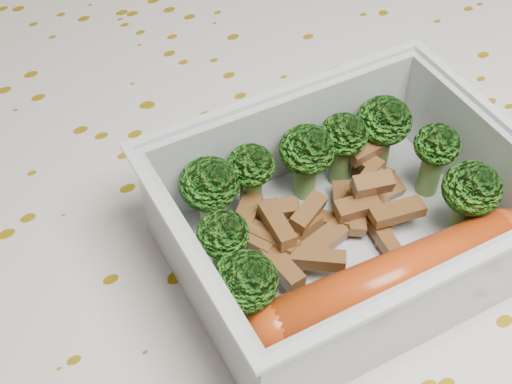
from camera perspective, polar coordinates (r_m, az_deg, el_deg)
dining_table at (r=0.47m, az=0.39°, el=-9.87°), size 1.40×0.90×0.75m
tablecloth at (r=0.43m, az=0.43°, el=-6.25°), size 1.46×0.96×0.19m
lunch_container at (r=0.37m, az=7.15°, el=-2.80°), size 0.19×0.16×0.06m
broccoli_florets at (r=0.37m, az=5.28°, el=0.87°), size 0.16×0.11×0.05m
meat_pile at (r=0.39m, az=5.78°, el=-1.77°), size 0.11×0.07×0.03m
sausage at (r=0.36m, az=10.98°, el=-6.90°), size 0.16×0.05×0.03m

